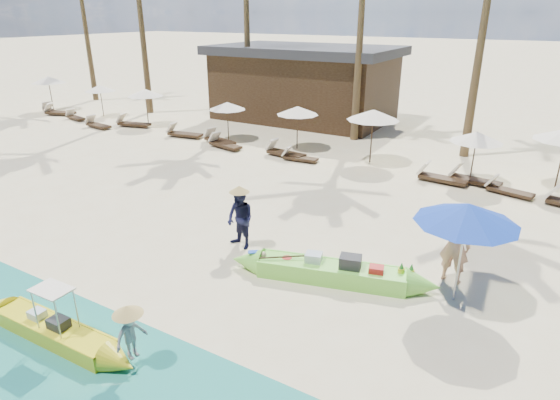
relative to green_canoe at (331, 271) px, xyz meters
The scene contains 28 objects.
ground 1.78m from the green_canoe, 141.22° to the right, with size 240.00×240.00×0.00m, color beige.
green_canoe is the anchor object (origin of this frame).
yellow_canoe 6.20m from the green_canoe, 128.32° to the right, with size 4.81×0.70×1.25m.
tourist 3.02m from the green_canoe, 30.39° to the left, with size 0.71×0.46×1.93m, color tan.
vendor_green 3.00m from the green_canoe, behind, with size 0.83×0.65×1.71m, color black.
vendor_yellow 4.98m from the green_canoe, 112.70° to the right, with size 0.65×0.37×1.01m, color gray.
blue_umbrella 3.44m from the green_canoe, 13.39° to the left, with size 2.22×2.22×2.39m.
resort_parasol_0 27.22m from the green_canoe, 157.92° to the left, with size 2.16×2.16×2.22m.
lounger_0_left 26.23m from the green_canoe, 158.81° to the left, with size 1.80×1.02×0.58m.
lounger_0_right 25.12m from the green_canoe, 158.28° to the left, with size 2.07×1.20×0.67m.
resort_parasol_1 23.23m from the green_canoe, 152.90° to the left, with size 1.89×1.89×1.94m.
lounger_1_left 23.09m from the green_canoe, 157.19° to the left, with size 1.68×0.81×0.55m.
lounger_1_right 20.09m from the green_canoe, 155.97° to the left, with size 1.85×0.76×0.61m.
resort_parasol_2 19.28m from the green_canoe, 148.13° to the left, with size 2.02×2.02×2.08m.
lounger_2_left 19.26m from the green_canoe, 150.88° to the left, with size 2.06×1.06×0.67m.
resort_parasol_3 14.35m from the green_canoe, 136.36° to the left, with size 1.87×1.87×1.93m.
lounger_3_left 15.56m from the green_canoe, 144.60° to the left, with size 2.01×0.89×0.66m.
lounger_3_right 13.63m from the green_canoe, 139.03° to the left, with size 2.01×1.04×0.65m.
resort_parasol_4 12.10m from the green_canoe, 122.47° to the left, with size 1.98×1.98×2.04m.
lounger_4_left 12.72m from the green_canoe, 138.69° to the left, with size 1.94×0.93×0.63m.
lounger_4_right 10.69m from the green_canoe, 126.25° to the left, with size 1.99×0.80×0.66m.
resort_parasol_5 10.29m from the green_canoe, 104.94° to the left, with size 2.26×2.26×2.32m.
lounger_5_left 9.95m from the green_canoe, 122.99° to the left, with size 1.65×0.64×0.55m.
resort_parasol_6 9.48m from the green_canoe, 79.76° to the left, with size 1.95×1.95×2.01m.
lounger_6_left 8.69m from the green_canoe, 85.85° to the left, with size 1.95×0.73×0.65m.
lounger_6_right 9.26m from the green_canoe, 79.07° to the left, with size 1.97×0.85×0.65m.
lounger_7_left 9.08m from the green_canoe, 70.47° to the left, with size 1.72×0.88×0.56m.
pavilion_west 18.99m from the green_canoe, 119.76° to the left, with size 10.80×6.60×4.30m.
Camera 1 is at (5.33, -8.11, 6.13)m, focal length 30.00 mm.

